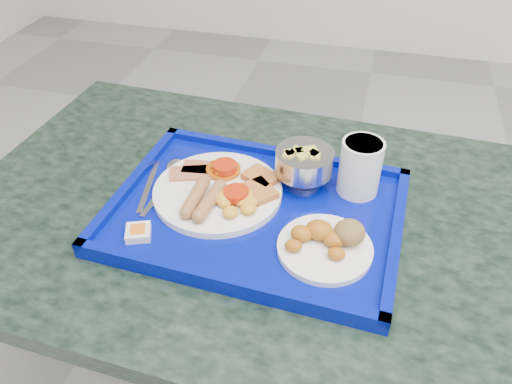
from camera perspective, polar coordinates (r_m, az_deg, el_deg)
table at (r=1.04m, az=-0.49°, el=-8.99°), size 1.11×0.77×0.68m
tray at (r=0.89m, az=-0.00°, el=-2.33°), size 0.52×0.39×0.03m
main_plate at (r=0.91m, az=-3.99°, el=0.17°), size 0.24×0.24×0.04m
bread_plate at (r=0.81m, az=8.22°, el=-5.65°), size 0.15×0.15×0.05m
fruit_bowl at (r=0.92m, az=5.50°, el=3.40°), size 0.11×0.11×0.07m
juice_cup at (r=0.91m, az=11.84°, el=2.96°), size 0.08×0.08×0.10m
spoon at (r=0.97m, az=-9.76°, el=2.20°), size 0.03×0.18×0.01m
knife at (r=0.95m, az=-12.16°, el=0.70°), size 0.04×0.15×0.00m
jam_packet at (r=0.85m, az=-13.30°, el=-4.51°), size 0.05×0.05×0.02m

